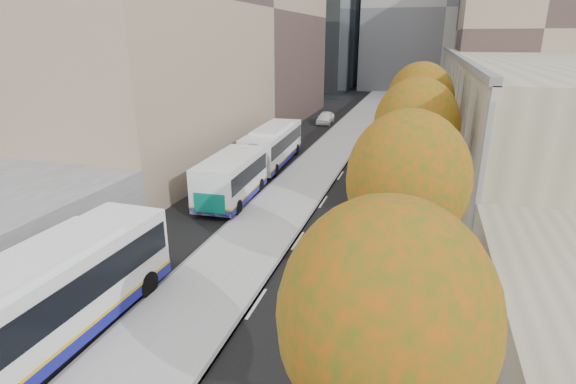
% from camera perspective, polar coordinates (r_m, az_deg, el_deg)
% --- Properties ---
extents(bus_platform, '(4.25, 150.00, 0.15)m').
position_cam_1_polar(bus_platform, '(39.21, 4.81, 4.50)').
color(bus_platform, '#AEAEAE').
rests_on(bus_platform, ground).
extents(sidewalk, '(4.75, 150.00, 0.08)m').
position_cam_1_polar(sidewalk, '(38.44, 16.56, 3.42)').
color(sidewalk, gray).
rests_on(sidewalk, ground).
extents(building_tan, '(18.00, 92.00, 8.00)m').
position_cam_1_polar(building_tan, '(67.43, 27.25, 11.99)').
color(building_tan, gray).
rests_on(building_tan, ground).
extents(building_midrise, '(24.00, 46.00, 25.00)m').
position_cam_1_polar(building_midrise, '(50.68, -15.76, 21.35)').
color(building_midrise, tan).
rests_on(building_midrise, ground).
extents(building_far_block, '(30.00, 18.00, 30.00)m').
position_cam_1_polar(building_far_block, '(98.33, 19.31, 21.02)').
color(building_far_block, '#A09B94').
rests_on(building_far_block, ground).
extents(bus_shelter, '(1.90, 4.40, 2.53)m').
position_cam_1_polar(bus_shelter, '(15.30, 21.56, -12.51)').
color(bus_shelter, '#383A3F').
rests_on(bus_shelter, sidewalk).
extents(tree_b, '(4.00, 4.00, 6.97)m').
position_cam_1_polar(tree_b, '(8.64, 12.27, -15.33)').
color(tree_b, black).
rests_on(tree_b, sidewalk).
extents(tree_c, '(4.20, 4.20, 7.28)m').
position_cam_1_polar(tree_c, '(15.85, 14.92, 1.50)').
color(tree_c, black).
rests_on(tree_c, sidewalk).
extents(tree_d, '(4.40, 4.40, 7.60)m').
position_cam_1_polar(tree_d, '(24.56, 15.94, 8.01)').
color(tree_d, black).
rests_on(tree_d, sidewalk).
extents(tree_e, '(4.60, 4.60, 7.92)m').
position_cam_1_polar(tree_e, '(33.43, 16.43, 11.10)').
color(tree_e, black).
rests_on(tree_e, sidewalk).
extents(bus_far, '(3.32, 17.59, 2.92)m').
position_cam_1_polar(bus_far, '(33.03, -3.87, 4.49)').
color(bus_far, white).
rests_on(bus_far, ground).
extents(distant_car, '(1.72, 4.20, 1.43)m').
position_cam_1_polar(distant_car, '(55.09, 4.77, 9.39)').
color(distant_car, white).
rests_on(distant_car, ground).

